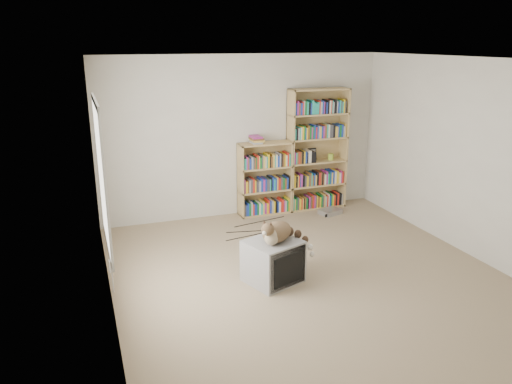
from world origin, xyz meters
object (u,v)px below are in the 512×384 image
object	(u,v)px
bookcase_short	(264,181)
bookcase_tall	(316,153)
cat	(282,234)
dvd_player	(330,212)
crt_tv	(273,261)

from	to	relation	value
bookcase_short	bookcase_tall	bearing A→B (deg)	0.04
cat	dvd_player	xyz separation A→B (m)	(1.64, 1.89, -0.55)
cat	dvd_player	bearing A→B (deg)	13.00
cat	bookcase_tall	distance (m)	2.80
cat	bookcase_tall	bearing A→B (deg)	19.78
bookcase_short	dvd_player	size ratio (longest dim) A/B	3.44
cat	bookcase_tall	size ratio (longest dim) A/B	0.37
bookcase_tall	cat	bearing A→B (deg)	-124.27
crt_tv	bookcase_short	xyz separation A→B (m)	(0.76, 2.26, 0.28)
cat	dvd_player	world-z (taller)	cat
crt_tv	bookcase_short	distance (m)	2.40
dvd_player	bookcase_tall	bearing A→B (deg)	82.94
cat	bookcase_short	size ratio (longest dim) A/B	0.62
crt_tv	cat	bearing A→B (deg)	-39.13
bookcase_short	dvd_player	world-z (taller)	bookcase_short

